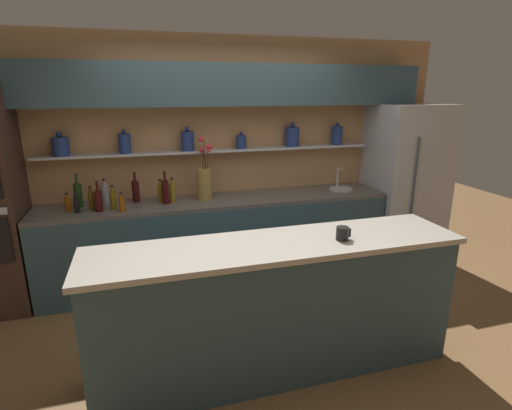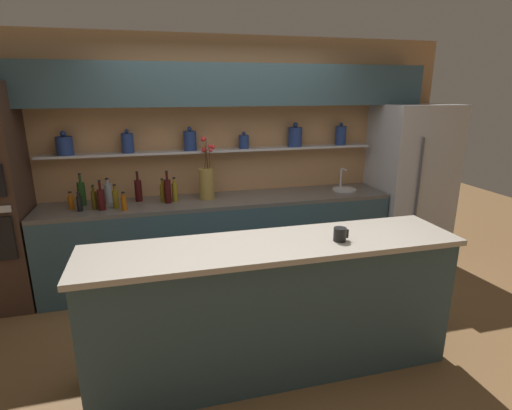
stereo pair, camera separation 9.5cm
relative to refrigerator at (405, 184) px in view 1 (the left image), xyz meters
name	(u,v)px [view 1 (the left image)]	position (x,y,z in m)	size (l,w,h in m)	color
ground_plane	(262,339)	(-2.18, -1.20, -0.94)	(12.00, 12.00, 0.00)	brown
back_wall_unit	(221,136)	(-2.18, 0.33, 0.61)	(5.20, 0.44, 2.60)	tan
back_counter_unit	(220,239)	(-2.28, 0.04, -0.48)	(3.68, 0.62, 0.92)	#334C56
island_counter	(277,307)	(-2.18, -1.56, -0.43)	(2.67, 0.61, 1.02)	#334C56
refrigerator	(405,184)	(0.00, 0.00, 0.00)	(0.84, 0.73, 1.89)	#B7B7BC
flower_vase	(204,182)	(-2.42, 0.09, 0.17)	(0.18, 0.16, 0.66)	olive
sink_fixture	(341,187)	(-0.83, 0.05, 0.00)	(0.27, 0.27, 0.25)	#B7B7BC
bottle_sauce_0	(68,203)	(-3.76, 0.04, 0.05)	(0.05, 0.05, 0.18)	#9E4C0A
bottle_sauce_1	(77,204)	(-3.66, -0.05, 0.06)	(0.05, 0.05, 0.19)	black
bottle_oil_2	(91,200)	(-3.54, -0.02, 0.08)	(0.05, 0.05, 0.24)	#47380A
bottle_spirit_3	(105,194)	(-3.42, 0.20, 0.08)	(0.08, 0.08, 0.26)	gray
bottle_sauce_4	(122,204)	(-3.26, -0.13, 0.05)	(0.05, 0.05, 0.18)	#9E4C0A
bottle_oil_5	(113,200)	(-3.34, -0.04, 0.07)	(0.06, 0.06, 0.24)	brown
bottle_oil_6	(161,193)	(-2.88, 0.09, 0.08)	(0.06, 0.06, 0.24)	brown
bottle_wine_7	(136,191)	(-3.12, 0.18, 0.10)	(0.07, 0.07, 0.32)	#380C0C
bottle_oil_8	(173,192)	(-2.76, 0.08, 0.08)	(0.06, 0.06, 0.25)	olive
bottle_wine_9	(99,200)	(-3.47, -0.07, 0.09)	(0.07, 0.07, 0.30)	#380C0C
bottle_wine_10	(78,195)	(-3.67, 0.15, 0.10)	(0.08, 0.08, 0.33)	#193814
bottle_wine_11	(166,191)	(-2.83, 0.03, 0.11)	(0.07, 0.07, 0.34)	#380C0C
coffee_mug	(343,234)	(-1.73, -1.64, 0.13)	(0.11, 0.09, 0.10)	black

